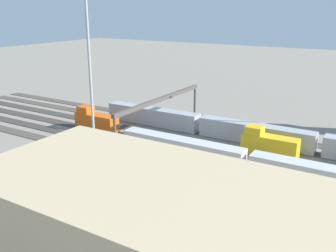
# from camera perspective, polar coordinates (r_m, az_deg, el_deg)

# --- Properties ---
(ground_plane) EXTENTS (400.00, 400.00, 0.00)m
(ground_plane) POSITION_cam_1_polar(r_m,az_deg,el_deg) (74.67, 4.09, -2.99)
(ground_plane) COLOR gray
(track_bed_0) EXTENTS (140.00, 2.80, 0.12)m
(track_bed_0) POSITION_cam_1_polar(r_m,az_deg,el_deg) (85.38, 7.96, -0.46)
(track_bed_0) COLOR #4C443D
(track_bed_0) RESTS_ON ground_plane
(track_bed_1) EXTENTS (140.00, 2.80, 0.12)m
(track_bed_1) POSITION_cam_1_polar(r_m,az_deg,el_deg) (81.03, 6.53, -1.37)
(track_bed_1) COLOR #4C443D
(track_bed_1) RESTS_ON ground_plane
(track_bed_2) EXTENTS (140.00, 2.80, 0.12)m
(track_bed_2) POSITION_cam_1_polar(r_m,az_deg,el_deg) (76.76, 4.95, -2.40)
(track_bed_2) COLOR #3D3833
(track_bed_2) RESTS_ON ground_plane
(track_bed_3) EXTENTS (140.00, 2.80, 0.12)m
(track_bed_3) POSITION_cam_1_polar(r_m,az_deg,el_deg) (72.57, 3.18, -3.53)
(track_bed_3) COLOR #3D3833
(track_bed_3) RESTS_ON ground_plane
(track_bed_4) EXTENTS (140.00, 2.80, 0.12)m
(track_bed_4) POSITION_cam_1_polar(r_m,az_deg,el_deg) (68.50, 1.19, -4.81)
(track_bed_4) COLOR #3D3833
(track_bed_4) RESTS_ON ground_plane
(track_bed_5) EXTENTS (140.00, 2.80, 0.12)m
(track_bed_5) POSITION_cam_1_polar(r_m,az_deg,el_deg) (64.56, -1.06, -6.23)
(track_bed_5) COLOR #4C443D
(track_bed_5) RESTS_ON ground_plane
(train_on_track_2) EXTENTS (10.00, 3.00, 5.00)m
(train_on_track_2) POSITION_cam_1_polar(r_m,az_deg,el_deg) (71.51, 14.68, -2.63)
(train_on_track_2) COLOR gold
(train_on_track_2) RESTS_ON ground_plane
(train_on_track_4) EXTENTS (66.40, 3.00, 4.40)m
(train_on_track_4) POSITION_cam_1_polar(r_m,az_deg,el_deg) (60.37, 21.22, -7.07)
(train_on_track_4) COLOR maroon
(train_on_track_4) RESTS_ON ground_plane
(train_on_track_3) EXTENTS (10.00, 3.00, 5.00)m
(train_on_track_3) POSITION_cam_1_polar(r_m,az_deg,el_deg) (84.66, -10.69, 0.74)
(train_on_track_3) COLOR #D85914
(train_on_track_3) RESTS_ON ground_plane
(train_on_track_1) EXTENTS (71.40, 3.00, 3.80)m
(train_on_track_1) POSITION_cam_1_polar(r_m,az_deg,el_deg) (77.24, 12.81, -1.11)
(train_on_track_1) COLOR #A8AAB2
(train_on_track_1) RESTS_ON ground_plane
(light_mast_1) EXTENTS (2.80, 0.70, 30.26)m
(light_mast_1) POSITION_cam_1_polar(r_m,az_deg,el_deg) (63.15, -11.67, 10.73)
(light_mast_1) COLOR #9EA0A5
(light_mast_1) RESTS_ON ground_plane
(signal_gantry) EXTENTS (0.70, 30.00, 8.80)m
(signal_gantry) POSITION_cam_1_polar(r_m,az_deg,el_deg) (76.19, -1.04, 3.40)
(signal_gantry) COLOR #4C4742
(signal_gantry) RESTS_ON ground_plane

